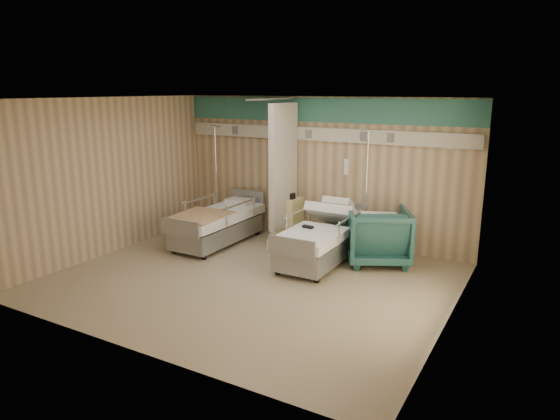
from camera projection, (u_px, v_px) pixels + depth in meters
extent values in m
cube|color=gray|center=(251.00, 280.00, 7.87)|extent=(6.00, 5.00, 0.00)
cube|color=tan|center=(320.00, 170.00, 9.66)|extent=(6.00, 0.04, 2.80)
cube|color=tan|center=(125.00, 234.00, 5.43)|extent=(6.00, 0.04, 2.80)
cube|color=tan|center=(110.00, 177.00, 8.98)|extent=(0.04, 5.00, 2.80)
cube|color=tan|center=(455.00, 218.00, 6.11)|extent=(0.04, 5.00, 2.80)
cube|color=silver|center=(248.00, 99.00, 7.21)|extent=(6.00, 5.00, 0.04)
cube|color=#327569|center=(320.00, 110.00, 9.37)|extent=(6.00, 0.04, 0.45)
cube|color=beige|center=(319.00, 134.00, 9.45)|extent=(5.88, 0.08, 0.25)
cylinder|color=silver|center=(274.00, 99.00, 8.81)|extent=(0.03, 1.80, 0.03)
cube|color=beige|center=(283.00, 167.00, 9.40)|extent=(0.12, 0.90, 2.35)
cube|color=#EEE694|center=(287.00, 219.00, 9.90)|extent=(0.50, 0.48, 0.85)
imported|color=#1E4C49|center=(378.00, 236.00, 8.56)|extent=(1.40, 1.42, 0.97)
cube|color=white|center=(379.00, 207.00, 8.41)|extent=(0.76, 0.72, 0.07)
cylinder|color=silver|center=(363.00, 253.00, 9.12)|extent=(0.40, 0.40, 0.03)
cylinder|color=silver|center=(366.00, 194.00, 8.86)|extent=(0.04, 0.04, 2.24)
cylinder|color=silver|center=(369.00, 131.00, 8.59)|extent=(0.27, 0.03, 0.03)
cylinder|color=silver|center=(218.00, 228.00, 10.72)|extent=(0.39, 0.39, 0.03)
cylinder|color=silver|center=(216.00, 179.00, 10.46)|extent=(0.04, 0.04, 2.19)
cylinder|color=silver|center=(215.00, 126.00, 10.20)|extent=(0.26, 0.03, 0.03)
cube|color=black|center=(308.00, 227.00, 8.48)|extent=(0.20, 0.11, 0.04)
cube|color=tan|center=(199.00, 216.00, 9.22)|extent=(0.96, 1.17, 0.04)
cube|color=black|center=(289.00, 196.00, 9.73)|extent=(0.23, 0.17, 0.11)
cylinder|color=white|center=(280.00, 193.00, 9.90)|extent=(0.10, 0.10, 0.13)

